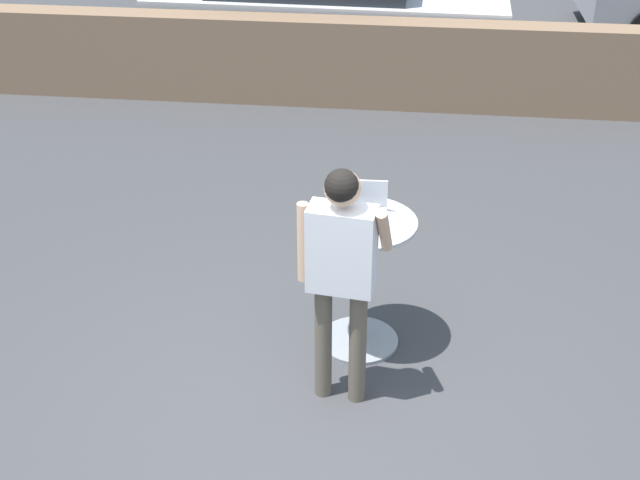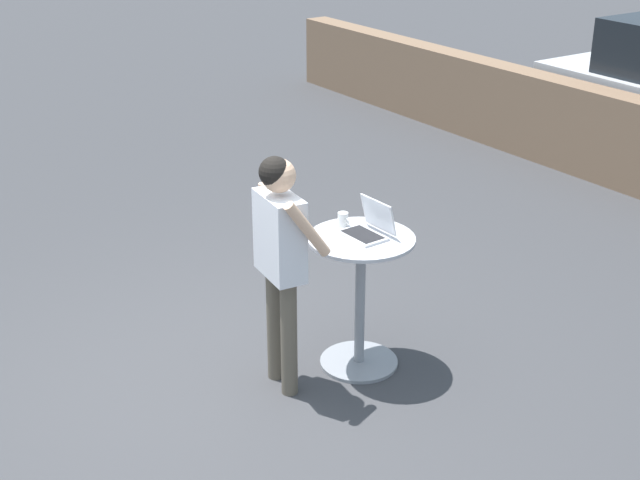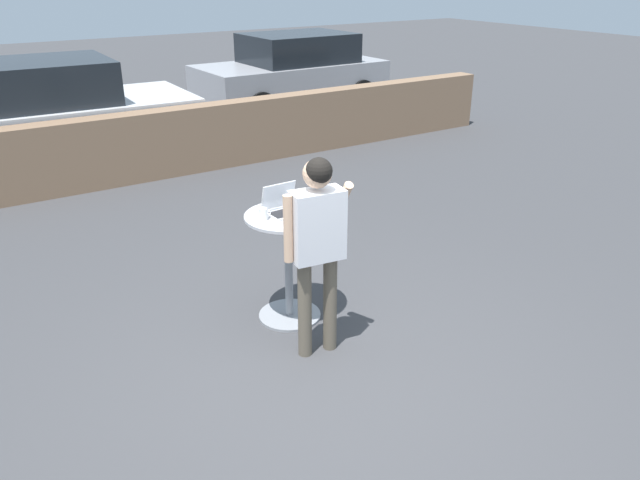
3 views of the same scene
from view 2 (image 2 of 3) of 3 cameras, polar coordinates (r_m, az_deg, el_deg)
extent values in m
plane|color=#3D3D3F|center=(6.16, -6.46, -9.42)|extent=(50.00, 50.00, 0.00)
cylinder|color=gray|center=(6.40, 2.50, -7.79)|extent=(0.55, 0.55, 0.03)
cylinder|color=gray|center=(6.16, 2.58, -4.00)|extent=(0.07, 0.07, 0.93)
cylinder|color=#B7B7BC|center=(5.96, 2.66, 0.07)|extent=(0.73, 0.73, 0.02)
cube|color=silver|center=(5.95, 2.75, 0.28)|extent=(0.32, 0.22, 0.02)
cube|color=black|center=(5.95, 2.75, 0.37)|extent=(0.28, 0.18, 0.00)
cube|color=silver|center=(5.98, 3.75, 1.63)|extent=(0.32, 0.08, 0.22)
cube|color=white|center=(5.98, 3.71, 1.63)|extent=(0.29, 0.06, 0.20)
cylinder|color=white|center=(6.10, 1.48, 1.32)|extent=(0.07, 0.07, 0.10)
torus|color=white|center=(6.06, 1.76, 1.19)|extent=(0.05, 0.01, 0.05)
cylinder|color=brown|center=(6.05, -2.91, -5.37)|extent=(0.11, 0.11, 0.83)
cylinder|color=brown|center=(5.87, -2.00, -6.31)|extent=(0.11, 0.11, 0.83)
cube|color=silver|center=(5.65, -2.58, 0.27)|extent=(0.43, 0.25, 0.55)
sphere|color=#DBAD89|center=(5.50, -2.66, 4.14)|extent=(0.22, 0.22, 0.22)
sphere|color=black|center=(5.48, -2.92, 4.36)|extent=(0.20, 0.20, 0.20)
cylinder|color=#DBAD89|center=(5.85, -3.57, 1.22)|extent=(0.07, 0.07, 0.52)
cylinder|color=#DBAD89|center=(5.44, -0.81, 0.68)|extent=(0.11, 0.32, 0.40)
cylinder|color=black|center=(10.88, 16.40, 6.53)|extent=(0.63, 0.24, 0.62)
camera|label=1|loc=(4.40, -62.69, 17.62)|focal=50.00mm
camera|label=3|loc=(6.79, -43.60, 13.63)|focal=35.00mm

